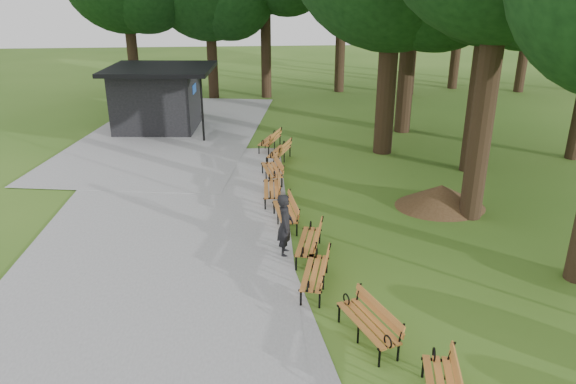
{
  "coord_description": "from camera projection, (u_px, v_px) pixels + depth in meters",
  "views": [
    {
      "loc": [
        -1.42,
        -12.49,
        7.19
      ],
      "look_at": [
        -0.09,
        2.82,
        1.1
      ],
      "focal_mm": 33.93,
      "sensor_mm": 36.0,
      "label": 1
    }
  ],
  "objects": [
    {
      "name": "bench_6",
      "position": [
        272.0,
        170.0,
        20.41
      ],
      "size": [
        0.87,
        1.96,
        0.88
      ],
      "primitive_type": null,
      "rotation": [
        0.0,
        0.0,
        -1.45
      ],
      "color": "#C3702D",
      "rests_on": "ground"
    },
    {
      "name": "bench_1",
      "position": [
        368.0,
        323.0,
        11.39
      ],
      "size": [
        1.22,
        2.0,
        0.88
      ],
      "primitive_type": null,
      "rotation": [
        0.0,
        0.0,
        -1.24
      ],
      "color": "#C3702D",
      "rests_on": "ground"
    },
    {
      "name": "bench_5",
      "position": [
        271.0,
        189.0,
        18.58
      ],
      "size": [
        0.72,
        1.93,
        0.88
      ],
      "primitive_type": null,
      "rotation": [
        0.0,
        0.0,
        -1.61
      ],
      "color": "#C3702D",
      "rests_on": "ground"
    },
    {
      "name": "kiosk",
      "position": [
        156.0,
        98.0,
        26.96
      ],
      "size": [
        5.43,
        4.84,
        3.15
      ],
      "primitive_type": null,
      "rotation": [
        0.0,
        0.0,
        -0.1
      ],
      "color": "black",
      "rests_on": "ground"
    },
    {
      "name": "path",
      "position": [
        162.0,
        226.0,
        16.78
      ],
      "size": [
        12.0,
        38.0,
        0.06
      ],
      "primitive_type": "cube",
      "color": "gray",
      "rests_on": "ground"
    },
    {
      "name": "lamp_post",
      "position": [
        176.0,
        92.0,
        25.49
      ],
      "size": [
        0.32,
        0.32,
        2.97
      ],
      "color": "black",
      "rests_on": "ground"
    },
    {
      "name": "ground",
      "position": [
        301.0,
        270.0,
        14.33
      ],
      "size": [
        100.0,
        100.0,
        0.0
      ],
      "primitive_type": "plane",
      "color": "#3A641C",
      "rests_on": "ground"
    },
    {
      "name": "dirt_mound",
      "position": [
        441.0,
        196.0,
        18.15
      ],
      "size": [
        2.53,
        2.53,
        0.77
      ],
      "primitive_type": "cone",
      "color": "#47301C",
      "rests_on": "ground"
    },
    {
      "name": "bench_3",
      "position": [
        309.0,
        242.0,
        14.87
      ],
      "size": [
        1.09,
        2.0,
        0.88
      ],
      "primitive_type": null,
      "rotation": [
        0.0,
        0.0,
        -1.82
      ],
      "color": "#C3702D",
      "rests_on": "ground"
    },
    {
      "name": "bench_8",
      "position": [
        270.0,
        140.0,
        24.11
      ],
      "size": [
        1.29,
        2.0,
        0.88
      ],
      "primitive_type": null,
      "rotation": [
        0.0,
        0.0,
        -1.95
      ],
      "color": "#C3702D",
      "rests_on": "ground"
    },
    {
      "name": "bench_2",
      "position": [
        315.0,
        273.0,
        13.31
      ],
      "size": [
        1.1,
        2.0,
        0.88
      ],
      "primitive_type": null,
      "rotation": [
        0.0,
        0.0,
        -1.82
      ],
      "color": "#C3702D",
      "rests_on": "ground"
    },
    {
      "name": "bench_4",
      "position": [
        285.0,
        212.0,
        16.76
      ],
      "size": [
        0.8,
        1.95,
        0.88
      ],
      "primitive_type": null,
      "rotation": [
        0.0,
        0.0,
        -1.49
      ],
      "color": "#C3702D",
      "rests_on": "ground"
    },
    {
      "name": "person",
      "position": [
        285.0,
        225.0,
        14.8
      ],
      "size": [
        0.52,
        0.71,
        1.79
      ],
      "primitive_type": "imported",
      "rotation": [
        0.0,
        0.0,
        1.43
      ],
      "color": "black",
      "rests_on": "ground"
    },
    {
      "name": "bench_7",
      "position": [
        279.0,
        152.0,
        22.53
      ],
      "size": [
        1.31,
        2.0,
        0.88
      ],
      "primitive_type": null,
      "rotation": [
        0.0,
        0.0,
        -1.96
      ],
      "color": "#C3702D",
      "rests_on": "ground"
    }
  ]
}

